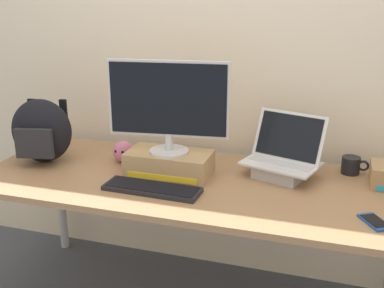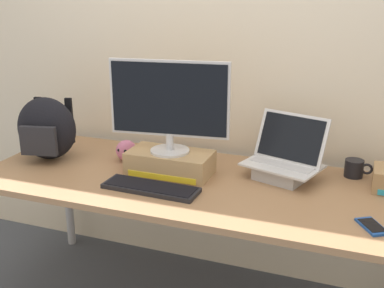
{
  "view_description": "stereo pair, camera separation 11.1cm",
  "coord_description": "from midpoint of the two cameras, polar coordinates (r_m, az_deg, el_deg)",
  "views": [
    {
      "loc": [
        0.63,
        -2.02,
        1.61
      ],
      "look_at": [
        0.0,
        0.0,
        0.91
      ],
      "focal_mm": 44.71,
      "sensor_mm": 36.0,
      "label": 1
    },
    {
      "loc": [
        0.74,
        -1.98,
        1.61
      ],
      "look_at": [
        0.0,
        0.0,
        0.91
      ],
      "focal_mm": 44.71,
      "sensor_mm": 36.0,
      "label": 2
    }
  ],
  "objects": [
    {
      "name": "back_wall",
      "position": [
        2.62,
        5.23,
        11.46
      ],
      "size": [
        7.0,
        0.1,
        2.6
      ],
      "primitive_type": "cube",
      "color": "beige",
      "rests_on": "ground"
    },
    {
      "name": "desk",
      "position": [
        2.31,
        1.38,
        -5.64
      ],
      "size": [
        2.07,
        0.83,
        0.73
      ],
      "color": "#99704C",
      "rests_on": "ground"
    },
    {
      "name": "toner_box_yellow",
      "position": [
        2.35,
        -1.29,
        -2.25
      ],
      "size": [
        0.41,
        0.22,
        0.11
      ],
      "color": "tan",
      "rests_on": "desk"
    },
    {
      "name": "desktop_monitor",
      "position": [
        2.26,
        -1.34,
        4.76
      ],
      "size": [
        0.58,
        0.19,
        0.45
      ],
      "rotation": [
        0.0,
        0.0,
        0.13
      ],
      "color": "silver",
      "rests_on": "toner_box_yellow"
    },
    {
      "name": "open_laptop",
      "position": [
        2.34,
        12.19,
        -2.52
      ],
      "size": [
        0.41,
        0.34,
        0.3
      ],
      "rotation": [
        0.0,
        0.0,
        -0.31
      ],
      "color": "#ADADB2",
      "rests_on": "desk"
    },
    {
      "name": "external_keyboard",
      "position": [
        2.18,
        -3.49,
        -5.24
      ],
      "size": [
        0.45,
        0.16,
        0.02
      ],
      "rotation": [
        0.0,
        0.0,
        -0.03
      ],
      "color": "black",
      "rests_on": "desk"
    },
    {
      "name": "messenger_backpack",
      "position": [
        2.61,
        -15.8,
        1.74
      ],
      "size": [
        0.35,
        0.28,
        0.33
      ],
      "rotation": [
        0.0,
        0.0,
        0.22
      ],
      "color": "black",
      "rests_on": "desk"
    },
    {
      "name": "coffee_mug",
      "position": [
        2.46,
        20.06,
        -2.75
      ],
      "size": [
        0.13,
        0.09,
        0.09
      ],
      "color": "black",
      "rests_on": "desk"
    },
    {
      "name": "cell_phone",
      "position": [
        2.0,
        22.19,
        -9.1
      ],
      "size": [
        0.13,
        0.16,
        0.01
      ],
      "rotation": [
        0.0,
        0.0,
        0.54
      ],
      "color": "#19479E",
      "rests_on": "desk"
    },
    {
      "name": "plush_toy",
      "position": [
        2.54,
        -6.61,
        -0.77
      ],
      "size": [
        0.11,
        0.11,
        0.11
      ],
      "color": "#CC7099",
      "rests_on": "desk"
    }
  ]
}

